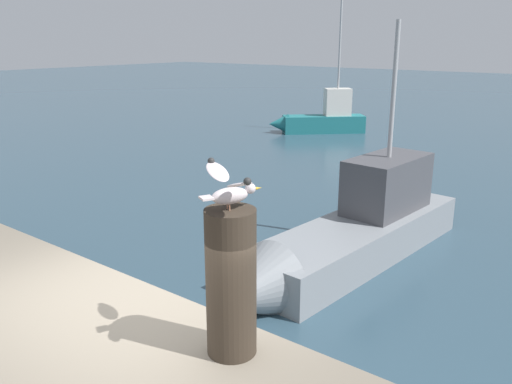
{
  "coord_description": "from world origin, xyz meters",
  "views": [
    {
      "loc": [
        2.95,
        -2.58,
        3.67
      ],
      "look_at": [
        1.01,
        -0.07,
        2.75
      ],
      "focal_mm": 37.25,
      "sensor_mm": 36.0,
      "label": 1
    }
  ],
  "objects_px": {
    "seagull": "(230,189)",
    "boat_teal": "(320,119)",
    "mooring_post": "(231,283)",
    "boat_grey": "(346,235)"
  },
  "relations": [
    {
      "from": "seagull",
      "to": "boat_grey",
      "type": "xyz_separation_m",
      "value": [
        -1.95,
        5.21,
        -2.32
      ]
    },
    {
      "from": "mooring_post",
      "to": "boat_grey",
      "type": "height_order",
      "value": "boat_grey"
    },
    {
      "from": "mooring_post",
      "to": "seagull",
      "type": "height_order",
      "value": "seagull"
    },
    {
      "from": "mooring_post",
      "to": "seagull",
      "type": "distance_m",
      "value": 0.6
    },
    {
      "from": "mooring_post",
      "to": "boat_grey",
      "type": "xyz_separation_m",
      "value": [
        -1.94,
        5.22,
        -1.72
      ]
    },
    {
      "from": "boat_teal",
      "to": "boat_grey",
      "type": "height_order",
      "value": "boat_teal"
    },
    {
      "from": "seagull",
      "to": "boat_teal",
      "type": "relative_size",
      "value": 0.11
    },
    {
      "from": "boat_grey",
      "to": "mooring_post",
      "type": "bearing_deg",
      "value": -69.55
    },
    {
      "from": "seagull",
      "to": "boat_teal",
      "type": "height_order",
      "value": "boat_teal"
    },
    {
      "from": "seagull",
      "to": "boat_grey",
      "type": "height_order",
      "value": "boat_grey"
    }
  ]
}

